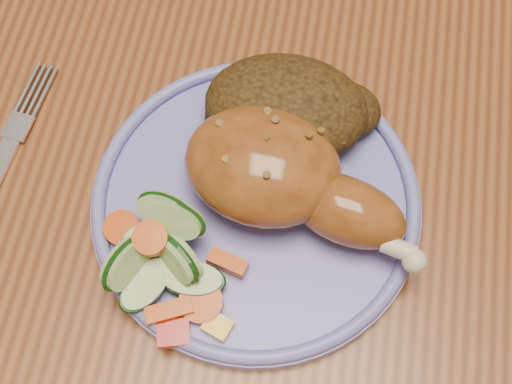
# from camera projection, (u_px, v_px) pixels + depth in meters

# --- Properties ---
(ground) EXTENTS (4.00, 4.00, 0.00)m
(ground) POSITION_uv_depth(u_px,v_px,m) (287.00, 358.00, 1.22)
(ground) COLOR #562F1D
(ground) RESTS_ON ground
(dining_table) EXTENTS (0.90, 1.40, 0.75)m
(dining_table) POSITION_uv_depth(u_px,v_px,m) (317.00, 201.00, 0.61)
(dining_table) COLOR brown
(dining_table) RESTS_ON ground
(plate) EXTENTS (0.24, 0.24, 0.01)m
(plate) POSITION_uv_depth(u_px,v_px,m) (256.00, 204.00, 0.51)
(plate) COLOR #6E6EC7
(plate) RESTS_ON dining_table
(plate_rim) EXTENTS (0.23, 0.23, 0.01)m
(plate_rim) POSITION_uv_depth(u_px,v_px,m) (256.00, 198.00, 0.50)
(plate_rim) COLOR #6E6EC7
(plate_rim) RESTS_ON plate
(chicken_leg) EXTENTS (0.18, 0.11, 0.06)m
(chicken_leg) POSITION_uv_depth(u_px,v_px,m) (283.00, 177.00, 0.48)
(chicken_leg) COLOR brown
(chicken_leg) RESTS_ON plate
(rice_pilaf) EXTENTS (0.13, 0.09, 0.05)m
(rice_pilaf) POSITION_uv_depth(u_px,v_px,m) (290.00, 109.00, 0.51)
(rice_pilaf) COLOR #412C10
(rice_pilaf) RESTS_ON plate
(vegetable_pile) EXTENTS (0.10, 0.11, 0.05)m
(vegetable_pile) POSITION_uv_depth(u_px,v_px,m) (164.00, 256.00, 0.47)
(vegetable_pile) COLOR #A50A05
(vegetable_pile) RESTS_ON plate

